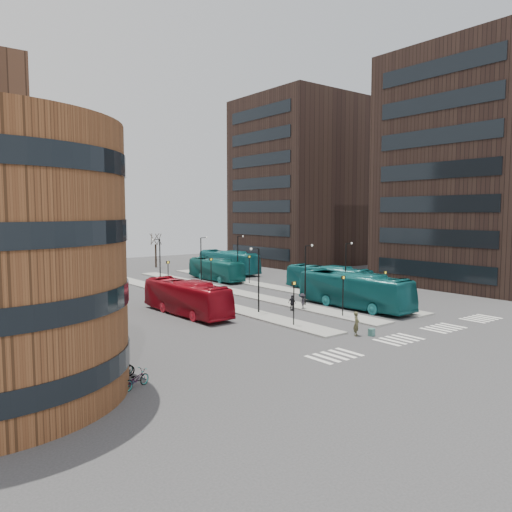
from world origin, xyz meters
TOP-DOWN VIEW (x-y plane):
  - ground at (0.00, 0.00)m, footprint 160.00×160.00m
  - island_left at (-4.00, 30.00)m, footprint 2.50×45.00m
  - island_mid at (2.00, 30.00)m, footprint 2.50×45.00m
  - island_right at (8.00, 30.00)m, footprint 2.50×45.00m
  - suitcase at (-1.79, 5.95)m, footprint 0.51×0.44m
  - red_bus at (-8.97, 21.82)m, footprint 3.12×11.60m
  - teal_bus_a at (5.84, 14.35)m, footprint 3.21×12.81m
  - teal_bus_b at (6.12, 39.82)m, footprint 2.88×11.05m
  - teal_bus_c at (11.45, 23.23)m, footprint 4.37×11.46m
  - teal_bus_d at (12.22, 45.45)m, footprint 3.14×12.73m
  - traveller at (-2.66, 6.72)m, footprint 0.82×0.71m
  - commuter_a at (-5.70, 19.41)m, footprint 1.09×0.98m
  - commuter_b at (0.02, 17.09)m, footprint 0.53×0.94m
  - commuter_c at (1.09, 16.80)m, footprint 1.14×1.20m
  - bicycle_near at (-21.00, 6.38)m, footprint 2.01×1.34m
  - bicycle_mid at (-21.00, 8.51)m, footprint 1.72×0.61m
  - bicycle_far at (-21.00, 9.03)m, footprint 1.93×1.09m
  - crosswalk_stripes at (1.75, 4.00)m, footprint 22.35×2.40m
  - tower_near at (31.98, 16.00)m, footprint 20.12×20.00m
  - tower_far at (31.98, 50.00)m, footprint 20.12×20.00m
  - sign_poles at (1.60, 23.00)m, footprint 12.45×22.12m
  - lamp_posts at (2.64, 28.00)m, footprint 14.04×20.24m
  - bare_trees at (2.67, 62.67)m, footprint 10.97×8.14m

SIDE VIEW (x-z plane):
  - ground at x=0.00m, z-range 0.00..0.00m
  - crosswalk_stripes at x=1.75m, z-range 0.00..0.01m
  - island_left at x=-4.00m, z-range 0.00..0.15m
  - island_mid at x=2.00m, z-range 0.00..0.15m
  - island_right at x=8.00m, z-range 0.00..0.15m
  - suitcase at x=-1.79m, z-range 0.00..0.58m
  - bicycle_far at x=-21.00m, z-range 0.00..0.96m
  - bicycle_near at x=-21.00m, z-range 0.00..1.00m
  - bicycle_mid at x=-21.00m, z-range 0.00..1.01m
  - commuter_b at x=0.02m, z-range 0.00..1.52m
  - commuter_c at x=1.09m, z-range 0.00..1.63m
  - commuter_a at x=-5.70m, z-range 0.00..1.83m
  - traveller at x=-2.66m, z-range 0.00..1.88m
  - teal_bus_b at x=6.12m, z-range 0.00..3.06m
  - teal_bus_c at x=11.45m, z-range 0.00..3.12m
  - red_bus at x=-8.97m, z-range 0.00..3.21m
  - teal_bus_d at x=12.22m, z-range 0.00..3.53m
  - teal_bus_a at x=5.84m, z-range 0.00..3.56m
  - sign_poles at x=1.60m, z-range 0.58..4.23m
  - bare_trees at x=2.67m, z-range -0.22..5.67m
  - lamp_posts at x=2.64m, z-range 0.52..6.64m
  - tower_near at x=31.98m, z-range 0.00..30.00m
  - tower_far at x=31.98m, z-range 0.00..30.00m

